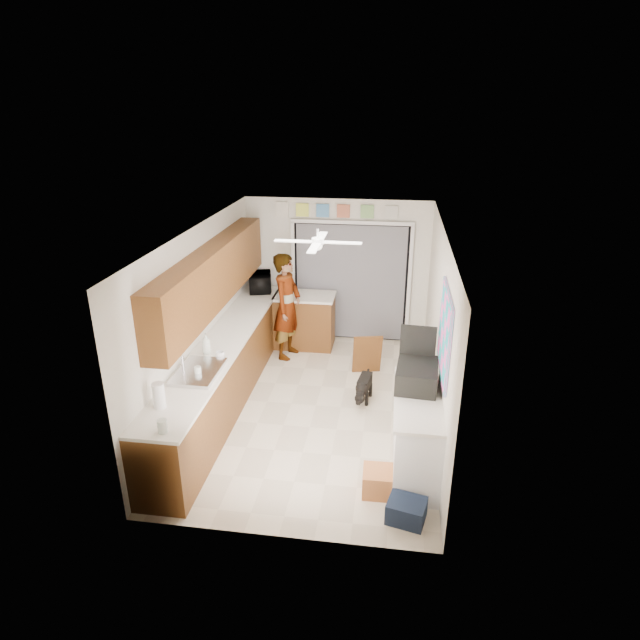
{
  "coord_description": "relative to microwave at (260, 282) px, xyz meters",
  "views": [
    {
      "loc": [
        0.99,
        -6.49,
        3.98
      ],
      "look_at": [
        0.0,
        0.4,
        1.15
      ],
      "focal_mm": 30.0,
      "sensor_mm": 36.0,
      "label": 1
    }
  ],
  "objects": [
    {
      "name": "ceiling_fan",
      "position": [
        1.3,
        -1.93,
        1.23
      ],
      "size": [
        1.14,
        1.14,
        0.24
      ],
      "primitive_type": "cube",
      "color": "white",
      "rests_on": "ceiling"
    },
    {
      "name": "curtain_panel",
      "position": [
        1.55,
        0.3,
        -0.04
      ],
      "size": [
        1.9,
        0.03,
        2.05
      ],
      "primitive_type": "cube",
      "color": "gray",
      "rests_on": "wall_back"
    },
    {
      "name": "paper_towel_roll",
      "position": [
        -0.13,
        -3.93,
        -0.01
      ],
      "size": [
        0.16,
        0.16,
        0.29
      ],
      "primitive_type": "cylinder",
      "rotation": [
        0.0,
        0.0,
        -0.25
      ],
      "color": "white",
      "rests_on": "left_countertop"
    },
    {
      "name": "soap_bottle",
      "position": [
        -0.08,
        -2.57,
        -0.01
      ],
      "size": [
        0.14,
        0.14,
        0.29
      ],
      "primitive_type": "imported",
      "rotation": [
        0.0,
        0.0,
        0.34
      ],
      "color": "silver",
      "rests_on": "left_countertop"
    },
    {
      "name": "door_trim_head",
      "position": [
        1.55,
        0.31,
        1.03
      ],
      "size": [
        2.1,
        0.04,
        0.06
      ],
      "primitive_type": "cube",
      "color": "white",
      "rests_on": "wall_back"
    },
    {
      "name": "back_opening_recess",
      "position": [
        1.55,
        0.34,
        -0.04
      ],
      "size": [
        2.0,
        0.06,
        2.1
      ],
      "primitive_type": "cube",
      "color": "black",
      "rests_on": "wall_back"
    },
    {
      "name": "right_counter_base",
      "position": [
        2.65,
        -3.33,
        -0.64
      ],
      "size": [
        0.5,
        1.4,
        0.9
      ],
      "primitive_type": "cube",
      "color": "white",
      "rests_on": "floor"
    },
    {
      "name": "cabinet_door_panel",
      "position": [
        1.95,
        -1.05,
        -0.75
      ],
      "size": [
        0.48,
        0.27,
        0.67
      ],
      "primitive_type": "cube",
      "rotation": [
        0.21,
        0.0,
        0.22
      ],
      "color": "brown",
      "rests_on": "floor"
    },
    {
      "name": "suitcase_lid",
      "position": [
        2.62,
        -2.77,
        0.23
      ],
      "size": [
        0.42,
        0.06,
        0.5
      ],
      "primitive_type": "cube",
      "rotation": [
        0.0,
        0.0,
        -0.08
      ],
      "color": "black",
      "rests_on": "suitcase"
    },
    {
      "name": "door_trim_right",
      "position": [
        2.57,
        0.31,
        -0.04
      ],
      "size": [
        0.06,
        0.04,
        2.1
      ],
      "primitive_type": "cube",
      "color": "white",
      "rests_on": "wall_back"
    },
    {
      "name": "right_counter_top",
      "position": [
        2.64,
        -3.33,
        -0.17
      ],
      "size": [
        0.54,
        1.44,
        0.04
      ],
      "primitive_type": "cube",
      "color": "white",
      "rests_on": "right_counter_base"
    },
    {
      "name": "man",
      "position": [
        0.59,
        -0.58,
        -0.2
      ],
      "size": [
        0.55,
        0.72,
        1.78
      ],
      "primitive_type": "imported",
      "rotation": [
        0.0,
        0.0,
        1.36
      ],
      "color": "white",
      "rests_on": "floor"
    },
    {
      "name": "microwave",
      "position": [
        0.0,
        0.0,
        0.0
      ],
      "size": [
        0.5,
        0.63,
        0.3
      ],
      "primitive_type": "imported",
      "rotation": [
        0.0,
        0.0,
        1.82
      ],
      "color": "black",
      "rests_on": "left_countertop"
    },
    {
      "name": "header_frame_0",
      "position": [
        0.7,
        0.34,
        1.21
      ],
      "size": [
        0.22,
        0.02,
        0.22
      ],
      "primitive_type": "cube",
      "color": "#E7F953",
      "rests_on": "wall_back"
    },
    {
      "name": "jar_b",
      "position": [
        0.03,
        -3.19,
        -0.09
      ],
      "size": [
        0.1,
        0.1,
        0.12
      ],
      "primitive_type": "cylinder",
      "rotation": [
        0.0,
        0.0,
        -0.21
      ],
      "color": "silver",
      "rests_on": "left_countertop"
    },
    {
      "name": "route66_sign",
      "position": [
        0.35,
        0.34,
        1.21
      ],
      "size": [
        0.22,
        0.02,
        0.26
      ],
      "primitive_type": "cube",
      "color": "silver",
      "rests_on": "wall_back"
    },
    {
      "name": "cardboard_box",
      "position": [
        2.3,
        -3.83,
        -0.95
      ],
      "size": [
        0.46,
        0.35,
        0.28
      ],
      "primitive_type": "cube",
      "rotation": [
        0.0,
        0.0,
        0.02
      ],
      "color": "#C16A3C",
      "rests_on": "floor"
    },
    {
      "name": "dog",
      "position": [
        1.96,
        -1.88,
        -0.88
      ],
      "size": [
        0.31,
        0.56,
        0.42
      ],
      "primitive_type": "cube",
      "rotation": [
        0.0,
        0.0,
        -0.15
      ],
      "color": "black",
      "rests_on": "floor"
    },
    {
      "name": "peninsula_base",
      "position": [
        0.8,
        -0.13,
        -0.64
      ],
      "size": [
        1.0,
        0.6,
        0.9
      ],
      "primitive_type": "cube",
      "color": "brown",
      "rests_on": "floor"
    },
    {
      "name": "wall_left",
      "position": [
        -0.3,
        -2.13,
        0.16
      ],
      "size": [
        0.0,
        5.0,
        5.0
      ],
      "primitive_type": "plane",
      "rotation": [
        1.57,
        0.0,
        1.57
      ],
      "color": "white",
      "rests_on": "ground"
    },
    {
      "name": "peninsula_top",
      "position": [
        0.8,
        -0.13,
        -0.17
      ],
      "size": [
        1.04,
        0.64,
        0.04
      ],
      "primitive_type": "cube",
      "color": "white",
      "rests_on": "peninsula_base"
    },
    {
      "name": "cup",
      "position": [
        0.14,
        -2.69,
        -0.11
      ],
      "size": [
        0.13,
        0.13,
        0.09
      ],
      "primitive_type": "imported",
      "rotation": [
        0.0,
        0.0,
        -0.17
      ],
      "color": "white",
      "rests_on": "left_countertop"
    },
    {
      "name": "door_trim_left",
      "position": [
        0.53,
        0.31,
        -0.04
      ],
      "size": [
        0.06,
        0.04,
        2.1
      ],
      "primitive_type": "cube",
      "color": "white",
      "rests_on": "wall_back"
    },
    {
      "name": "wall_front",
      "position": [
        1.3,
        -4.63,
        0.16
      ],
      "size": [
        3.2,
        0.0,
        3.2
      ],
      "primitive_type": "plane",
      "rotation": [
        -1.57,
        0.0,
        0.0
      ],
      "color": "white",
      "rests_on": "ground"
    },
    {
      "name": "left_countertop",
      "position": [
        0.01,
        -2.13,
        -0.17
      ],
      "size": [
        0.62,
        4.8,
        0.04
      ],
      "primitive_type": "cube",
      "color": "white",
      "rests_on": "left_base_cabinets"
    },
    {
      "name": "header_frame_1",
      "position": [
        1.05,
        0.34,
        1.21
      ],
      "size": [
        0.22,
        0.02,
        0.22
      ],
      "primitive_type": "cube",
      "color": "#4D90CD",
      "rests_on": "wall_back"
    },
    {
      "name": "left_base_cabinets",
      "position": [
        -0.0,
        -2.13,
        -0.64
      ],
      "size": [
        0.6,
        4.8,
        0.9
      ],
      "primitive_type": "cube",
      "color": "brown",
      "rests_on": "floor"
    },
    {
      "name": "navy_crate",
      "position": [
        2.55,
        -4.21,
        -0.98
      ],
      "size": [
        0.44,
        0.39,
        0.23
      ],
      "primitive_type": "cube",
      "rotation": [
        0.0,
        0.0,
        -0.23
      ],
      "color": "#141E33",
      "rests_on": "floor"
    },
    {
      "name": "upper_cabinets",
      "position": [
        -0.14,
        -1.93,
        0.71
      ],
      "size": [
        0.32,
        4.0,
        0.8
      ],
      "primitive_type": "cube",
      "color": "brown",
      "rests_on": "wall_left"
    },
    {
      "name": "ceiling",
      "position": [
        1.3,
        -2.13,
        1.41
      ],
      "size": [
        5.0,
        5.0,
        0.0
      ],
      "primitive_type": "plane",
      "rotation": [
        3.14,
        0.0,
        0.0
      ],
      "color": "white",
      "rests_on": "ground"
    },
    {
      "name": "header_frame_2",
      "position": [
        1.4,
        0.34,
        1.21
      ],
      "size": [
        0.22,
        0.02,
        0.22
      ],
      "primitive_type": "cube",
      "color": "#C26849",
      "rests_on": "wall_back"
    },
    {
      "name": "jar_a",
      "position": [
        0.1,
        -4.38,
        -0.08
      ],
      "size": [
        0.12,
        0.12,
        0.14
      ],
      "primitive_type": "cylinder",
      "rotation": [
        0.0,
        0.0,
        0.3
      ],
      "color": "silver",
      "rests_on": "left_countertop"
    },
    {
      "name": "wall_right",
      "position": [
        2.9,
        -2.13,
        0.16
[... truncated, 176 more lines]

